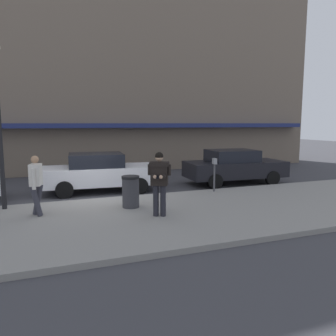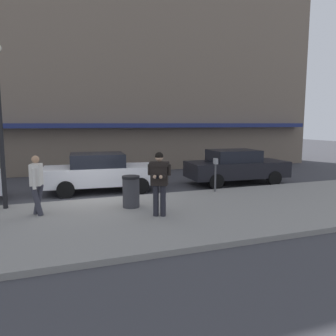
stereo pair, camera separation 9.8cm
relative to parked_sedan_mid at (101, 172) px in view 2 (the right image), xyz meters
name	(u,v)px [view 2 (the right image)]	position (x,y,z in m)	size (l,w,h in m)	color
ground_plane	(94,201)	(-0.49, -1.56, -0.79)	(80.00, 80.00, 0.00)	#3D3D42
sidewalk	(143,218)	(0.51, -4.41, -0.72)	(32.00, 5.30, 0.14)	gray
curb_paint_line	(122,198)	(0.51, -1.51, -0.79)	(28.00, 0.12, 0.01)	silver
storefront_facade	(89,58)	(0.51, 6.94, 5.67)	(28.00, 4.70, 12.95)	#756656
parked_sedan_mid	(101,172)	(0.00, 0.00, 0.00)	(4.63, 2.19, 1.54)	silver
parked_sedan_far	(236,166)	(5.98, -0.35, 0.00)	(4.60, 2.13, 1.54)	black
man_texting_on_phone	(159,177)	(0.92, -4.61, 0.46)	(0.62, 0.65, 1.81)	#23232B
pedestrian_in_light_coat	(37,181)	(-2.28, -3.32, 0.32)	(0.39, 0.59, 1.70)	#33333D
parking_meter	(215,170)	(3.98, -2.16, 0.18)	(0.12, 0.18, 1.27)	#4C4C51
trash_bin	(131,191)	(0.41, -3.36, -0.16)	(0.55, 0.55, 0.98)	#38383D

